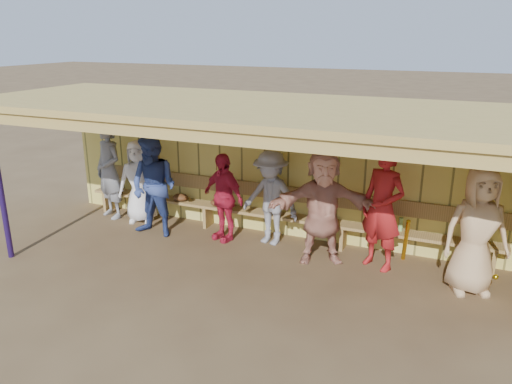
# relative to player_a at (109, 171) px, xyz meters

# --- Properties ---
(ground) EXTENTS (90.00, 90.00, 0.00)m
(ground) POSITION_rel_player_a_xyz_m (3.28, -0.78, -0.94)
(ground) COLOR brown
(ground) RESTS_ON ground
(player_a) EXTENTS (0.81, 0.67, 1.89)m
(player_a) POSITION_rel_player_a_xyz_m (0.00, 0.00, 0.00)
(player_a) COLOR gray
(player_a) RESTS_ON ground
(player_b) EXTENTS (0.91, 0.74, 1.59)m
(player_b) POSITION_rel_player_a_xyz_m (0.67, 0.03, -0.15)
(player_b) COLOR white
(player_b) RESTS_ON ground
(player_c) EXTENTS (0.90, 0.71, 1.82)m
(player_c) POSITION_rel_player_a_xyz_m (1.34, -0.45, -0.04)
(player_c) COLOR #314487
(player_c) RESTS_ON ground
(player_d) EXTENTS (0.99, 0.67, 1.55)m
(player_d) POSITION_rel_player_a_xyz_m (2.54, -0.14, -0.17)
(player_d) COLOR red
(player_d) RESTS_ON ground
(player_e) EXTENTS (1.15, 0.79, 1.64)m
(player_e) POSITION_rel_player_a_xyz_m (3.36, 0.03, -0.13)
(player_e) COLOR gray
(player_e) RESTS_ON ground
(player_f) EXTENTS (1.78, 1.16, 1.84)m
(player_f) POSITION_rel_player_a_xyz_m (4.36, -0.32, -0.03)
(player_f) COLOR tan
(player_f) RESTS_ON ground
(player_g) EXTENTS (0.83, 0.71, 1.93)m
(player_g) POSITION_rel_player_a_xyz_m (5.25, -0.17, 0.02)
(player_g) COLOR #A91B1C
(player_g) RESTS_ON ground
(player_h) EXTENTS (1.03, 0.85, 1.81)m
(player_h) POSITION_rel_player_a_xyz_m (6.57, -0.45, -0.04)
(player_h) COLOR tan
(player_h) RESTS_ON ground
(dugout_structure) EXTENTS (8.80, 3.20, 2.50)m
(dugout_structure) POSITION_rel_player_a_xyz_m (3.67, -0.10, 0.75)
(dugout_structure) COLOR #E7D563
(dugout_structure) RESTS_ON ground
(bench) EXTENTS (7.60, 0.34, 0.93)m
(bench) POSITION_rel_player_a_xyz_m (3.28, 0.33, -0.42)
(bench) COLOR #A98548
(bench) RESTS_ON ground
(dugout_equipment) EXTENTS (6.52, 0.62, 0.80)m
(dugout_equipment) POSITION_rel_player_a_xyz_m (2.29, 0.20, -0.45)
(dugout_equipment) COLOR gold
(dugout_equipment) RESTS_ON ground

